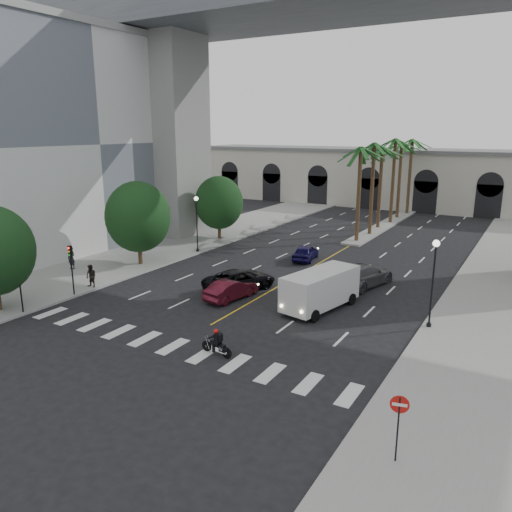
{
  "coord_description": "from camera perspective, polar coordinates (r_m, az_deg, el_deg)",
  "views": [
    {
      "loc": [
        16.41,
        -20.69,
        11.42
      ],
      "look_at": [
        0.82,
        6.0,
        3.49
      ],
      "focal_mm": 35.0,
      "sensor_mm": 36.0,
      "label": 1
    }
  ],
  "objects": [
    {
      "name": "ground",
      "position": [
        28.77,
        -7.56,
        -9.14
      ],
      "size": [
        140.0,
        140.0,
        0.0
      ],
      "primitive_type": "plane",
      "color": "black",
      "rests_on": "ground"
    },
    {
      "name": "sidewalk_left",
      "position": [
        48.87,
        -10.76,
        0.71
      ],
      "size": [
        8.0,
        100.0,
        0.15
      ],
      "primitive_type": "cube",
      "color": "gray",
      "rests_on": "ground"
    },
    {
      "name": "sidewalk_right",
      "position": [
        37.47,
        26.71,
        -4.83
      ],
      "size": [
        8.0,
        100.0,
        0.15
      ],
      "primitive_type": "cube",
      "color": "gray",
      "rests_on": "ground"
    },
    {
      "name": "median",
      "position": [
        61.98,
        14.44,
        3.41
      ],
      "size": [
        2.0,
        24.0,
        0.2
      ],
      "primitive_type": "cube",
      "color": "gray",
      "rests_on": "ground"
    },
    {
      "name": "building_left",
      "position": [
        54.35,
        -23.27,
        12.09
      ],
      "size": [
        16.5,
        32.5,
        20.6
      ],
      "color": "silver",
      "rests_on": "ground"
    },
    {
      "name": "pier_building",
      "position": [
        77.77,
        18.18,
        8.4
      ],
      "size": [
        71.0,
        10.5,
        8.5
      ],
      "color": "beige",
      "rests_on": "ground"
    },
    {
      "name": "bridge",
      "position": [
        45.18,
        14.36,
        23.0
      ],
      "size": [
        75.0,
        13.0,
        26.0
      ],
      "color": "gray",
      "rests_on": "ground"
    },
    {
      "name": "palm_a",
      "position": [
        51.43,
        11.89,
        11.5
      ],
      "size": [
        3.2,
        3.2,
        10.3
      ],
      "color": "#47331E",
      "rests_on": "ground"
    },
    {
      "name": "palm_b",
      "position": [
        55.19,
        13.37,
        11.88
      ],
      "size": [
        3.2,
        3.2,
        10.6
      ],
      "color": "#47331E",
      "rests_on": "ground"
    },
    {
      "name": "palm_c",
      "position": [
        59.12,
        14.24,
        11.53
      ],
      "size": [
        3.2,
        3.2,
        10.1
      ],
      "color": "#47331E",
      "rests_on": "ground"
    },
    {
      "name": "palm_d",
      "position": [
        62.85,
        15.65,
        12.25
      ],
      "size": [
        3.2,
        3.2,
        10.9
      ],
      "color": "#47331E",
      "rests_on": "ground"
    },
    {
      "name": "palm_e",
      "position": [
        66.8,
        16.32,
        11.91
      ],
      "size": [
        3.2,
        3.2,
        10.4
      ],
      "color": "#47331E",
      "rests_on": "ground"
    },
    {
      "name": "palm_f",
      "position": [
        70.6,
        17.41,
        12.16
      ],
      "size": [
        3.2,
        3.2,
        10.7
      ],
      "color": "#47331E",
      "rests_on": "ground"
    },
    {
      "name": "street_tree_mid",
      "position": [
        43.11,
        -13.34,
        4.37
      ],
      "size": [
        5.44,
        5.44,
        7.21
      ],
      "color": "#382616",
      "rests_on": "ground"
    },
    {
      "name": "street_tree_far",
      "position": [
        52.38,
        -4.26,
        6.09
      ],
      "size": [
        5.04,
        5.04,
        6.68
      ],
      "color": "#382616",
      "rests_on": "ground"
    },
    {
      "name": "lamp_post_left_far",
      "position": [
        46.76,
        -6.79,
        4.19
      ],
      "size": [
        0.4,
        0.4,
        5.35
      ],
      "color": "black",
      "rests_on": "ground"
    },
    {
      "name": "lamp_post_right",
      "position": [
        30.25,
        19.6,
        -2.2
      ],
      "size": [
        0.4,
        0.4,
        5.35
      ],
      "color": "black",
      "rests_on": "ground"
    },
    {
      "name": "traffic_signal_near",
      "position": [
        34.32,
        -25.48,
        -2.1
      ],
      "size": [
        0.25,
        0.18,
        3.65
      ],
      "color": "black",
      "rests_on": "ground"
    },
    {
      "name": "traffic_signal_far",
      "position": [
        36.6,
        -20.37,
        -0.62
      ],
      "size": [
        0.25,
        0.18,
        3.65
      ],
      "color": "black",
      "rests_on": "ground"
    },
    {
      "name": "motorcycle_rider",
      "position": [
        26.21,
        -4.45,
        -9.93
      ],
      "size": [
        1.99,
        0.55,
        1.43
      ],
      "rotation": [
        0.0,
        0.0,
        -0.13
      ],
      "color": "black",
      "rests_on": "ground"
    },
    {
      "name": "car_a",
      "position": [
        36.32,
        9.91,
        -2.82
      ],
      "size": [
        3.01,
        5.1,
        1.63
      ],
      "primitive_type": "imported",
      "rotation": [
        0.0,
        0.0,
        2.9
      ],
      "color": "#9E9CA1",
      "rests_on": "ground"
    },
    {
      "name": "car_b",
      "position": [
        34.33,
        -2.88,
        -3.85
      ],
      "size": [
        2.12,
        4.36,
        1.38
      ],
      "primitive_type": "imported",
      "rotation": [
        0.0,
        0.0,
        2.98
      ],
      "color": "#4A0E1C",
      "rests_on": "ground"
    },
    {
      "name": "car_c",
      "position": [
        36.22,
        -1.85,
        -2.73
      ],
      "size": [
        4.36,
        6.03,
        1.52
      ],
      "primitive_type": "imported",
      "rotation": [
        0.0,
        0.0,
        2.77
      ],
      "color": "black",
      "rests_on": "ground"
    },
    {
      "name": "car_d",
      "position": [
        37.9,
        12.09,
        -2.13
      ],
      "size": [
        3.71,
        6.28,
        1.71
      ],
      "primitive_type": "imported",
      "rotation": [
        0.0,
        0.0,
        2.9
      ],
      "color": "#58585C",
      "rests_on": "ground"
    },
    {
      "name": "car_e",
      "position": [
        44.6,
        5.68,
        0.41
      ],
      "size": [
        2.31,
        4.33,
        1.4
      ],
      "primitive_type": "imported",
      "rotation": [
        0.0,
        0.0,
        3.31
      ],
      "color": "#130E44",
      "rests_on": "ground"
    },
    {
      "name": "cargo_van",
      "position": [
        32.47,
        7.33,
        -3.69
      ],
      "size": [
        3.41,
        6.27,
        2.53
      ],
      "rotation": [
        0.0,
        0.0,
        -0.21
      ],
      "color": "silver",
      "rests_on": "ground"
    },
    {
      "name": "pedestrian_a",
      "position": [
        43.74,
        -20.34,
        -0.2
      ],
      "size": [
        0.74,
        0.54,
        1.87
      ],
      "primitive_type": "imported",
      "rotation": [
        0.0,
        0.0,
        0.14
      ],
      "color": "black",
      "rests_on": "sidewalk_left"
    },
    {
      "name": "pedestrian_b",
      "position": [
        38.23,
        -18.33,
        -2.2
      ],
      "size": [
        0.85,
        0.68,
        1.68
      ],
      "primitive_type": "imported",
      "rotation": [
        0.0,
        0.0,
        0.06
      ],
      "color": "black",
      "rests_on": "sidewalk_left"
    },
    {
      "name": "do_not_enter_sign",
      "position": [
        18.48,
        16.01,
        -17.08
      ],
      "size": [
        0.64,
        0.19,
        2.68
      ],
      "rotation": [
        0.0,
        0.0,
        0.24
      ],
      "color": "black",
      "rests_on": "ground"
    }
  ]
}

